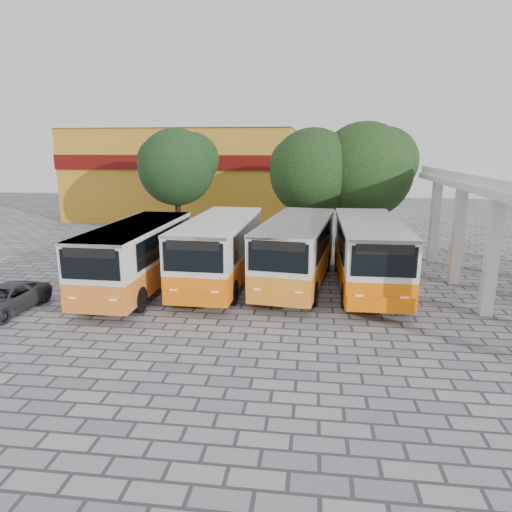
# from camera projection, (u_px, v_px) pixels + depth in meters

# --- Properties ---
(ground) EXTENTS (90.00, 90.00, 0.00)m
(ground) POSITION_uv_depth(u_px,v_px,m) (284.00, 322.00, 17.28)
(ground) COLOR slate
(ground) RESTS_ON ground
(shophouse_block) EXTENTS (20.40, 10.40, 8.30)m
(shophouse_block) POSITION_uv_depth(u_px,v_px,m) (186.00, 172.00, 42.70)
(shophouse_block) COLOR #BB831F
(shophouse_block) RESTS_ON ground
(bus_far_left) EXTENTS (2.77, 8.57, 3.07)m
(bus_far_left) POSITION_uv_depth(u_px,v_px,m) (137.00, 253.00, 20.70)
(bus_far_left) COLOR orange
(bus_far_left) RESTS_ON ground
(bus_centre_left) EXTENTS (2.93, 8.89, 3.18)m
(bus_centre_left) POSITION_uv_depth(u_px,v_px,m) (220.00, 247.00, 21.63)
(bus_centre_left) COLOR orange
(bus_centre_left) RESTS_ON ground
(bus_centre_right) EXTENTS (3.74, 9.03, 3.16)m
(bus_centre_right) POSITION_uv_depth(u_px,v_px,m) (297.00, 248.00, 21.55)
(bus_centre_right) COLOR orange
(bus_centre_right) RESTS_ON ground
(bus_far_right) EXTENTS (2.76, 8.85, 3.19)m
(bus_far_right) POSITION_uv_depth(u_px,v_px,m) (369.00, 250.00, 20.99)
(bus_far_right) COLOR #ED6600
(bus_far_right) RESTS_ON ground
(tree_left) EXTENTS (5.55, 5.28, 7.73)m
(tree_left) POSITION_uv_depth(u_px,v_px,m) (177.00, 165.00, 31.45)
(tree_left) COLOR black
(tree_left) RESTS_ON ground
(tree_middle) EXTENTS (5.74, 5.47, 7.65)m
(tree_middle) POSITION_uv_depth(u_px,v_px,m) (314.00, 169.00, 28.54)
(tree_middle) COLOR black
(tree_middle) RESTS_ON ground
(tree_right) EXTENTS (6.38, 6.08, 8.03)m
(tree_right) POSITION_uv_depth(u_px,v_px,m) (366.00, 168.00, 28.62)
(tree_right) COLOR #3C2E1C
(tree_right) RESTS_ON ground
(parked_car) EXTENTS (2.08, 4.06, 1.10)m
(parked_car) POSITION_uv_depth(u_px,v_px,m) (5.00, 299.00, 18.18)
(parked_car) COLOR #323338
(parked_car) RESTS_ON ground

